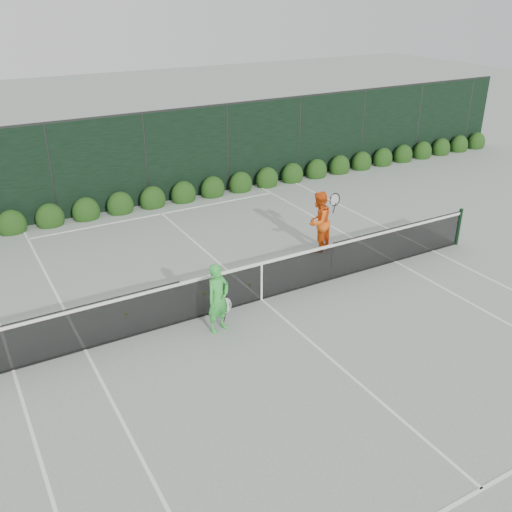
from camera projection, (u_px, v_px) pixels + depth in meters
ground at (261, 300)px, 13.32m from camera, size 80.00×80.00×0.00m
tennis_net at (261, 280)px, 13.08m from camera, size 12.90×0.10×1.07m
player_woman at (218, 298)px, 11.84m from camera, size 0.67×0.51×1.53m
player_man at (319, 222)px, 15.46m from camera, size 1.02×0.93×1.69m
court_lines at (261, 299)px, 13.32m from camera, size 11.03×23.83×0.01m
windscreen_fence at (335, 292)px, 10.55m from camera, size 32.00×21.07×3.06m
hedge_row at (153, 200)px, 18.83m from camera, size 31.66×0.65×0.94m
tennis_balls at (202, 298)px, 13.31m from camera, size 3.14×0.80×0.07m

